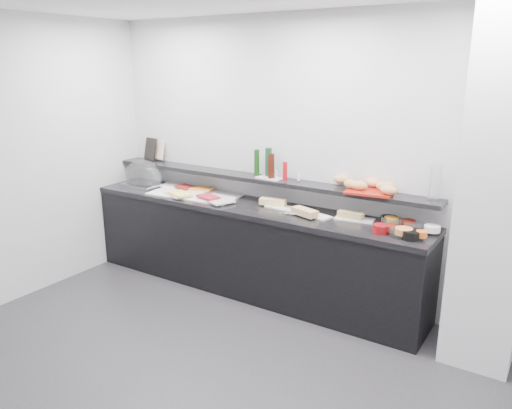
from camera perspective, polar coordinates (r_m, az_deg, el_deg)
The scene contains 56 objects.
ground at distance 3.69m, azimuth -6.80°, elevation -21.62°, with size 5.00×5.00×0.00m, color #2D2D30.
back_wall at distance 4.72m, azimuth 8.26°, elevation 4.81°, with size 5.00×0.02×2.70m, color silver.
column at distance 4.00m, azimuth 25.93°, elevation 1.36°, with size 0.50×0.50×2.70m, color white.
buffet_cabinet at distance 5.05m, azimuth -0.85°, elevation -5.21°, with size 3.60×0.60×0.85m, color black.
counter_top at distance 4.91m, azimuth -0.87°, elevation -0.30°, with size 3.62×0.62×0.05m, color black.
wall_shelf at distance 4.99m, azimuth 0.23°, elevation 2.98°, with size 3.60×0.25×0.04m, color black.
cloche_base at distance 5.76m, azimuth -12.87°, elevation 2.18°, with size 0.42×0.28×0.04m, color #B4B7BB.
cloche_dome at distance 5.79m, azimuth -12.69°, elevation 3.33°, with size 0.49×0.32×0.34m, color silver.
linen_runner at distance 5.30m, azimuth -7.02°, elevation 1.15°, with size 0.96×0.45×0.01m, color white.
platter_meat_a at distance 5.67m, azimuth -9.48°, elevation 2.18°, with size 0.27×0.18×0.01m, color white.
food_meat_a at distance 5.49m, azimuth -8.12°, elevation 2.00°, with size 0.23×0.14×0.02m, color maroon.
platter_salmon at distance 5.40m, azimuth -6.99°, elevation 1.60°, with size 0.29×0.20×0.01m, color white.
food_salmon at distance 5.40m, azimuth -6.23°, elevation 1.82°, with size 0.24×0.15×0.02m, color orange.
platter_cheese at distance 5.27m, azimuth -8.88°, elevation 1.15°, with size 0.30×0.20×0.01m, color silver.
food_cheese at distance 5.21m, azimuth -8.67°, elevation 1.21°, with size 0.25×0.16×0.02m, color #FDEA62.
platter_meat_b at distance 5.01m, azimuth -4.45°, elevation 0.55°, with size 0.34×0.23×0.01m, color silver.
food_meat_b at distance 5.06m, azimuth -5.49°, elevation 0.88°, with size 0.23×0.15×0.02m, color maroon.
sandwich_plate_left at distance 4.77m, azimuth 3.20°, elevation -0.41°, with size 0.36×0.15×0.01m, color silver.
sandwich_food_left at distance 4.84m, azimuth 1.96°, elevation 0.32°, with size 0.26×0.10×0.06m, color #E1C476.
tongs_left at distance 4.83m, azimuth 1.74°, elevation -0.04°, with size 0.01×0.01×0.16m, color silver.
sandwich_plate_mid at distance 4.57m, azimuth 6.68°, elevation -1.22°, with size 0.32×0.14×0.01m, color white.
sandwich_food_mid at distance 4.53m, azimuth 5.58°, elevation -0.86°, with size 0.26×0.10×0.06m, color tan.
tongs_mid at distance 4.56m, azimuth 3.66°, elevation -1.02°, with size 0.01×0.01×0.16m, color #B8BBC0.
sandwich_plate_right at distance 4.51m, azimuth 11.20°, elevation -1.65°, with size 0.34×0.15×0.01m, color silver.
sandwich_food_right at distance 4.50m, azimuth 10.76°, elevation -1.19°, with size 0.22×0.09×0.06m, color tan.
tongs_right at distance 4.49m, azimuth 9.70°, elevation -1.50°, with size 0.01×0.01×0.16m, color silver.
bowl_glass_fruit at distance 4.39m, azimuth 15.32°, elevation -2.03°, with size 0.19×0.19×0.07m, color white.
fill_glass_fruit at distance 4.43m, azimuth 15.22°, elevation -1.72°, with size 0.12×0.12×0.05m, color orange.
bowl_black_jam at distance 4.45m, azimuth 14.96°, elevation -1.75°, with size 0.15×0.15×0.07m, color black.
fill_black_jam at distance 4.38m, azimuth 17.00°, elevation -2.06°, with size 0.12×0.12×0.05m, color #54110C.
bowl_glass_cream at distance 4.32m, azimuth 17.67°, elevation -2.54°, with size 0.18×0.18×0.07m, color white.
fill_glass_cream at distance 4.30m, azimuth 19.49°, elevation -2.61°, with size 0.13×0.13×0.05m, color white.
bowl_red_jam at distance 4.21m, azimuth 14.04°, elevation -2.72°, with size 0.13×0.13×0.07m, color maroon.
fill_red_jam at distance 4.22m, azimuth 15.05°, elevation -2.58°, with size 0.11×0.11×0.05m, color #58110C.
bowl_glass_salmon at distance 4.16m, azimuth 15.95°, elevation -3.09°, with size 0.14×0.14×0.07m, color white.
fill_glass_salmon at distance 4.16m, azimuth 16.54°, elevation -2.94°, with size 0.14×0.14×0.05m, color orange.
bowl_black_fruit at distance 4.12m, azimuth 17.30°, elevation -3.38°, with size 0.13×0.13×0.07m, color black.
fill_black_fruit at distance 4.13m, azimuth 18.41°, elevation -3.23°, with size 0.09×0.09×0.05m, color orange.
framed_print at distance 5.96m, azimuth -11.98°, elevation 6.21°, with size 0.19×0.02×0.26m, color black.
print_art at distance 5.90m, azimuth -11.05°, elevation 6.18°, with size 0.19×0.00×0.22m, color beige.
condiment_tray at distance 4.90m, azimuth 1.59°, elevation 3.05°, with size 0.26×0.16×0.01m, color silver.
bottle_green_a at distance 4.96m, azimuth 0.08°, elevation 4.82°, with size 0.05×0.05×0.26m, color #11390F.
bottle_brown at distance 4.85m, azimuth 1.74°, elevation 4.43°, with size 0.06×0.06×0.24m, color #37120A.
bottle_green_b at distance 4.94m, azimuth 1.43°, elevation 4.89°, with size 0.07×0.07×0.28m, color #103D1E.
bottle_hot at distance 4.76m, azimuth 3.33°, elevation 3.84°, with size 0.04×0.04×0.18m, color #A70B13.
shaker_salt at distance 4.90m, azimuth 2.27°, elevation 3.52°, with size 0.03×0.03×0.07m, color silver.
shaker_pepper at distance 4.78m, azimuth 4.89°, elevation 3.18°, with size 0.03×0.03×0.07m, color white.
bread_tray at distance 4.46m, azimuth 12.84°, elevation 1.41°, with size 0.40×0.28×0.02m, color maroon.
bread_roll_nw at distance 4.67m, azimuth 9.73°, elevation 2.87°, with size 0.14×0.09×0.08m, color tan.
bread_roll_n at distance 4.59m, azimuth 13.16°, elevation 2.45°, with size 0.15×0.10×0.08m, color #D38950.
bread_roll_ne at distance 4.48m, azimuth 14.87°, elevation 2.01°, with size 0.13×0.08×0.08m, color tan.
bread_roll_sw at distance 4.50m, azimuth 10.70°, elevation 2.33°, with size 0.13×0.08×0.08m, color tan.
bread_roll_s at distance 4.46m, azimuth 11.71°, elevation 2.15°, with size 0.15×0.09×0.08m, color tan.
bread_roll_se at distance 4.35m, azimuth 14.90°, elevation 1.61°, with size 0.16×0.10×0.08m, color #CD854E.
bread_roll_mide at distance 4.48m, azimuth 14.31°, elevation 2.06°, with size 0.12×0.08×0.08m, color tan.
carafe at distance 4.33m, azimuth 19.81°, elevation 2.35°, with size 0.10×0.10×0.30m, color silver.
Camera 1 is at (1.92, -2.23, 2.24)m, focal length 35.00 mm.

